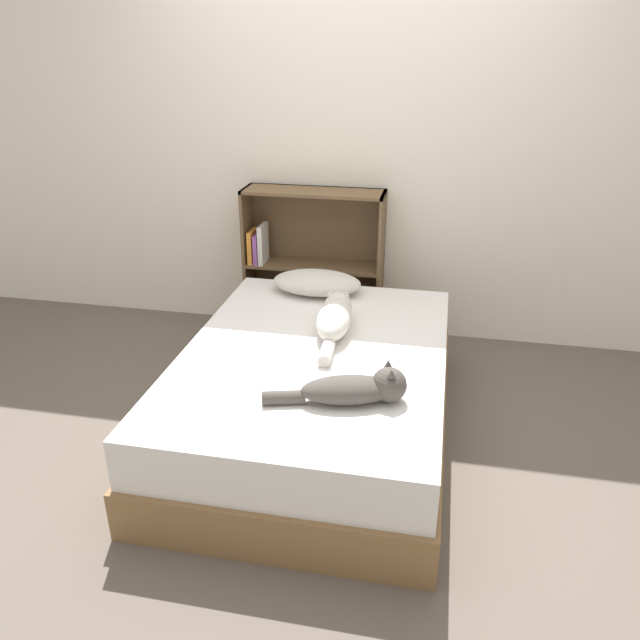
{
  "coord_description": "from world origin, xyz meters",
  "views": [
    {
      "loc": [
        0.56,
        -2.61,
        1.85
      ],
      "look_at": [
        0.0,
        0.14,
        0.56
      ],
      "focal_mm": 35.0,
      "sensor_mm": 36.0,
      "label": 1
    }
  ],
  "objects_px": {
    "bed": "(315,392)",
    "bookshelf": "(311,261)",
    "pillow": "(317,283)",
    "cat_dark": "(357,389)",
    "cat_light": "(335,317)"
  },
  "relations": [
    {
      "from": "cat_dark",
      "to": "bookshelf",
      "type": "bearing_deg",
      "value": 93.49
    },
    {
      "from": "bed",
      "to": "bookshelf",
      "type": "distance_m",
      "value": 1.23
    },
    {
      "from": "cat_dark",
      "to": "pillow",
      "type": "bearing_deg",
      "value": 94.5
    },
    {
      "from": "cat_dark",
      "to": "bookshelf",
      "type": "relative_size",
      "value": 0.6
    },
    {
      "from": "pillow",
      "to": "cat_light",
      "type": "bearing_deg",
      "value": -68.29
    },
    {
      "from": "cat_light",
      "to": "cat_dark",
      "type": "xyz_separation_m",
      "value": [
        0.21,
        -0.65,
        -0.01
      ]
    },
    {
      "from": "pillow",
      "to": "cat_light",
      "type": "distance_m",
      "value": 0.53
    },
    {
      "from": "bed",
      "to": "bookshelf",
      "type": "relative_size",
      "value": 1.87
    },
    {
      "from": "pillow",
      "to": "cat_dark",
      "type": "distance_m",
      "value": 1.2
    },
    {
      "from": "bed",
      "to": "cat_dark",
      "type": "height_order",
      "value": "cat_dark"
    },
    {
      "from": "cat_light",
      "to": "bookshelf",
      "type": "distance_m",
      "value": 0.99
    },
    {
      "from": "cat_dark",
      "to": "bookshelf",
      "type": "xyz_separation_m",
      "value": [
        -0.53,
        1.58,
        -0.03
      ]
    },
    {
      "from": "bed",
      "to": "pillow",
      "type": "xyz_separation_m",
      "value": [
        -0.14,
        0.72,
        0.3
      ]
    },
    {
      "from": "pillow",
      "to": "cat_dark",
      "type": "relative_size",
      "value": 0.89
    },
    {
      "from": "bed",
      "to": "cat_dark",
      "type": "distance_m",
      "value": 0.57
    }
  ]
}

